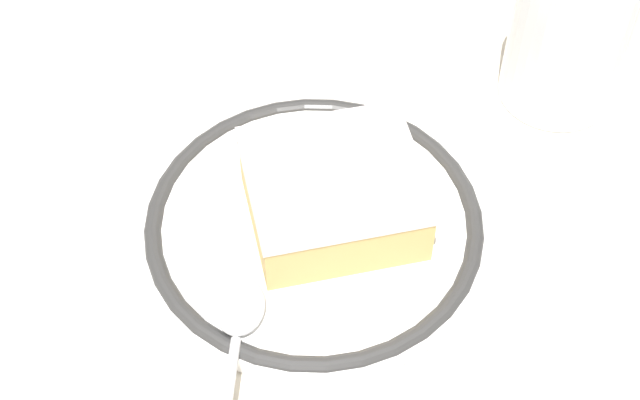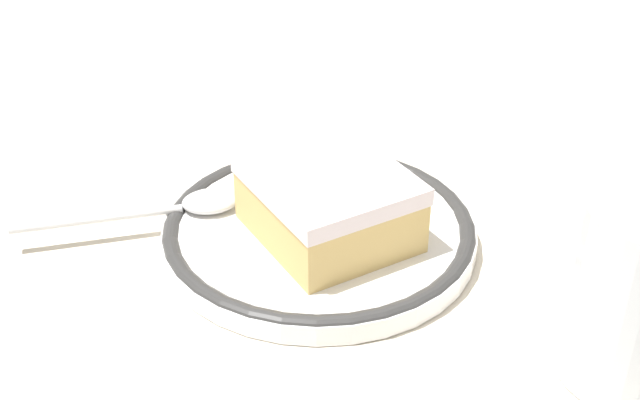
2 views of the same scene
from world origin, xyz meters
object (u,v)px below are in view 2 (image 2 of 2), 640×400
at_px(plate, 320,234).
at_px(sugar_packet, 342,390).
at_px(spoon, 185,205).
at_px(cake_slice, 329,203).

xyz_separation_m(plate, sugar_packet, (0.13, -0.01, -0.01)).
bearing_deg(plate, spoon, -112.66).
bearing_deg(plate, sugar_packet, -5.74).
distance_m(cake_slice, spoon, 0.09).
distance_m(cake_slice, sugar_packet, 0.13).
relative_size(cake_slice, spoon, 0.82).
height_order(cake_slice, sugar_packet, cake_slice).
height_order(plate, sugar_packet, plate).
bearing_deg(plate, cake_slice, 29.90).
relative_size(cake_slice, sugar_packet, 2.31).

